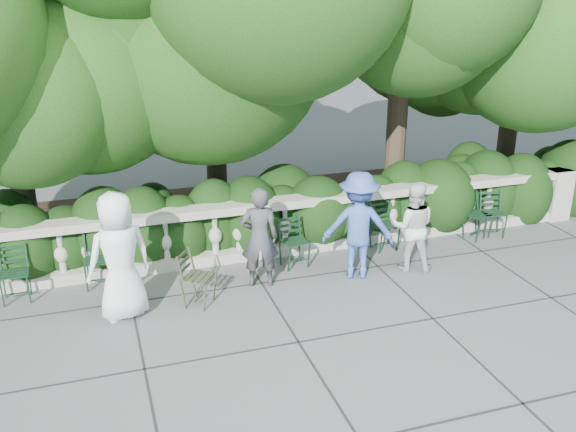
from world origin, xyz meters
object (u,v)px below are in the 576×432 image
object	(u,v)px
chair_weathered	(209,306)
person_businessman	(119,256)
chair_f	(493,239)
person_casual_man	(412,227)
chair_c	(298,269)
chair_b	(100,291)
person_woman_grey	(259,237)
chair_e	(482,240)
chair_a	(18,305)
chair_d	(388,252)
person_older_blue	(358,225)

from	to	relation	value
chair_weathered	person_businessman	size ratio (longest dim) A/B	0.46
chair_f	person_casual_man	size ratio (longest dim) A/B	0.57
person_businessman	chair_c	bearing A→B (deg)	176.25
chair_b	person_businessman	bearing A→B (deg)	-65.91
person_woman_grey	person_casual_man	distance (m)	2.51
person_businessman	chair_e	bearing A→B (deg)	169.98
chair_a	person_woman_grey	distance (m)	3.68
chair_d	person_woman_grey	distance (m)	2.63
chair_a	person_businessman	bearing A→B (deg)	-29.06
person_businessman	person_woman_grey	world-z (taller)	person_businessman
chair_d	chair_weathered	world-z (taller)	same
chair_a	chair_weathered	bearing A→B (deg)	-18.82
chair_e	chair_b	bearing A→B (deg)	160.42
person_casual_man	person_older_blue	xyz separation A→B (m)	(-0.94, 0.03, 0.13)
person_older_blue	person_casual_man	bearing A→B (deg)	-160.56
person_older_blue	chair_b	bearing A→B (deg)	11.07
chair_a	person_woman_grey	xyz separation A→B (m)	(3.56, -0.45, 0.80)
chair_a	chair_weathered	size ratio (longest dim) A/B	1.00
chair_b	person_older_blue	distance (m)	4.10
chair_e	person_casual_man	distance (m)	2.07
person_casual_man	person_older_blue	world-z (taller)	person_older_blue
chair_c	person_casual_man	size ratio (longest dim) A/B	0.57
chair_c	person_woman_grey	bearing A→B (deg)	-164.79
chair_e	person_businessman	size ratio (longest dim) A/B	0.46
chair_c	person_casual_man	bearing A→B (deg)	-24.96
chair_d	person_older_blue	bearing A→B (deg)	-150.38
chair_c	chair_f	xyz separation A→B (m)	(3.82, 0.14, 0.00)
chair_d	chair_f	size ratio (longest dim) A/B	1.00
person_older_blue	chair_d	bearing A→B (deg)	-121.70
chair_b	chair_f	bearing A→B (deg)	4.66
chair_e	person_woman_grey	bearing A→B (deg)	167.17
chair_e	person_older_blue	world-z (taller)	person_older_blue
chair_a	chair_d	size ratio (longest dim) A/B	1.00
person_businessman	chair_f	bearing A→B (deg)	169.78
chair_f	person_businessman	xyz separation A→B (m)	(-6.65, -0.81, 0.92)
chair_b	person_casual_man	world-z (taller)	person_casual_man
chair_a	person_businessman	world-z (taller)	person_businessman
chair_e	chair_f	world-z (taller)	same
chair_a	chair_b	world-z (taller)	same
chair_a	chair_b	distance (m)	1.17
chair_f	chair_weathered	xyz separation A→B (m)	(-5.46, -0.89, 0.00)
chair_a	chair_d	bearing A→B (deg)	-0.02
chair_a	chair_c	size ratio (longest dim) A/B	1.00
chair_d	chair_f	world-z (taller)	same
chair_e	person_casual_man	world-z (taller)	person_casual_man
chair_c	chair_f	world-z (taller)	same
person_older_blue	chair_weathered	bearing A→B (deg)	27.28
chair_e	person_businessman	world-z (taller)	person_businessman
chair_b	chair_e	xyz separation A→B (m)	(6.71, -0.09, 0.00)
person_casual_man	chair_b	bearing A→B (deg)	15.45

